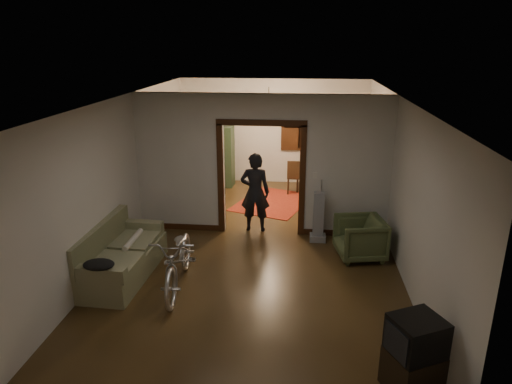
# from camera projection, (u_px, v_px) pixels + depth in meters

# --- Properties ---
(floor) EXTENTS (5.00, 8.50, 0.01)m
(floor) POSITION_uv_depth(u_px,v_px,m) (258.00, 247.00, 8.70)
(floor) COLOR #30200F
(floor) RESTS_ON ground
(ceiling) EXTENTS (5.00, 8.50, 0.01)m
(ceiling) POSITION_uv_depth(u_px,v_px,m) (258.00, 98.00, 7.82)
(ceiling) COLOR white
(ceiling) RESTS_ON floor
(wall_back) EXTENTS (5.00, 0.02, 2.80)m
(wall_back) POSITION_uv_depth(u_px,v_px,m) (273.00, 132.00, 12.27)
(wall_back) COLOR beige
(wall_back) RESTS_ON floor
(wall_left) EXTENTS (0.02, 8.50, 2.80)m
(wall_left) POSITION_uv_depth(u_px,v_px,m) (125.00, 172.00, 8.50)
(wall_left) COLOR beige
(wall_left) RESTS_ON floor
(wall_right) EXTENTS (0.02, 8.50, 2.80)m
(wall_right) POSITION_uv_depth(u_px,v_px,m) (399.00, 180.00, 8.02)
(wall_right) COLOR beige
(wall_right) RESTS_ON floor
(partition_wall) EXTENTS (5.00, 0.14, 2.80)m
(partition_wall) POSITION_uv_depth(u_px,v_px,m) (261.00, 166.00, 8.97)
(partition_wall) COLOR beige
(partition_wall) RESTS_ON floor
(door_casing) EXTENTS (1.74, 0.20, 2.32)m
(door_casing) POSITION_uv_depth(u_px,v_px,m) (261.00, 180.00, 9.06)
(door_casing) COLOR black
(door_casing) RESTS_ON floor
(far_window) EXTENTS (0.98, 0.06, 1.28)m
(far_window) POSITION_uv_depth(u_px,v_px,m) (300.00, 127.00, 12.12)
(far_window) COLOR black
(far_window) RESTS_ON wall_back
(chandelier) EXTENTS (0.24, 0.24, 0.24)m
(chandelier) POSITION_uv_depth(u_px,v_px,m) (269.00, 105.00, 10.32)
(chandelier) COLOR #FFE0A5
(chandelier) RESTS_ON ceiling
(light_switch) EXTENTS (0.08, 0.01, 0.12)m
(light_switch) POSITION_uv_depth(u_px,v_px,m) (315.00, 176.00, 8.84)
(light_switch) COLOR silver
(light_switch) RESTS_ON partition_wall
(sofa) EXTENTS (0.96, 1.99, 0.90)m
(sofa) POSITION_uv_depth(u_px,v_px,m) (121.00, 251.00, 7.49)
(sofa) COLOR #6B6D49
(sofa) RESTS_ON floor
(rolled_paper) EXTENTS (0.10, 0.76, 0.10)m
(rolled_paper) POSITION_uv_depth(u_px,v_px,m) (133.00, 239.00, 7.74)
(rolled_paper) COLOR beige
(rolled_paper) RESTS_ON sofa
(jacket) EXTENTS (0.45, 0.34, 0.13)m
(jacket) POSITION_uv_depth(u_px,v_px,m) (99.00, 265.00, 6.55)
(jacket) COLOR black
(jacket) RESTS_ON sofa
(bicycle) EXTENTS (0.79, 1.91, 0.98)m
(bicycle) POSITION_uv_depth(u_px,v_px,m) (179.00, 259.00, 7.14)
(bicycle) COLOR silver
(bicycle) RESTS_ON floor
(armchair) EXTENTS (0.96, 0.94, 0.75)m
(armchair) POSITION_uv_depth(u_px,v_px,m) (360.00, 238.00, 8.17)
(armchair) COLOR #46532F
(armchair) RESTS_ON floor
(tv_stand) EXTENTS (0.70, 0.67, 0.49)m
(tv_stand) POSITION_uv_depth(u_px,v_px,m) (412.00, 371.00, 5.08)
(tv_stand) COLOR black
(tv_stand) RESTS_ON floor
(crt_tv) EXTENTS (0.68, 0.66, 0.46)m
(crt_tv) POSITION_uv_depth(u_px,v_px,m) (417.00, 337.00, 4.94)
(crt_tv) COLOR black
(crt_tv) RESTS_ON tv_stand
(vacuum) EXTENTS (0.31, 0.25, 1.00)m
(vacuum) POSITION_uv_depth(u_px,v_px,m) (318.00, 217.00, 8.81)
(vacuum) COLOR gray
(vacuum) RESTS_ON floor
(person) EXTENTS (0.60, 0.39, 1.64)m
(person) POSITION_uv_depth(u_px,v_px,m) (255.00, 192.00, 9.23)
(person) COLOR black
(person) RESTS_ON floor
(oriental_rug) EXTENTS (2.07, 2.36, 0.02)m
(oriental_rug) POSITION_uv_depth(u_px,v_px,m) (273.00, 202.00, 11.07)
(oriental_rug) COLOR maroon
(oriental_rug) RESTS_ON floor
(locker) EXTENTS (0.83, 0.50, 1.62)m
(locker) POSITION_uv_depth(u_px,v_px,m) (218.00, 156.00, 12.13)
(locker) COLOR #20341F
(locker) RESTS_ON floor
(globe) EXTENTS (0.30, 0.30, 0.30)m
(globe) POSITION_uv_depth(u_px,v_px,m) (217.00, 114.00, 11.77)
(globe) COLOR #1E5972
(globe) RESTS_ON locker
(desk) EXTENTS (0.97, 0.63, 0.67)m
(desk) POSITION_uv_depth(u_px,v_px,m) (314.00, 179.00, 11.80)
(desk) COLOR black
(desk) RESTS_ON floor
(desk_chair) EXTENTS (0.48, 0.48, 0.89)m
(desk_chair) POSITION_uv_depth(u_px,v_px,m) (295.00, 176.00, 11.63)
(desk_chair) COLOR black
(desk_chair) RESTS_ON floor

